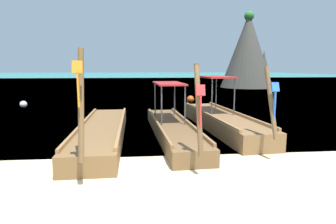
{
  "coord_description": "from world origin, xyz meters",
  "views": [
    {
      "loc": [
        -0.87,
        -5.21,
        2.44
      ],
      "look_at": [
        0.0,
        4.31,
        0.91
      ],
      "focal_mm": 30.3,
      "sensor_mm": 36.0,
      "label": 1
    }
  ],
  "objects_px": {
    "longtail_boat_orange_ribbon": "(102,132)",
    "longtail_boat_red_ribbon": "(172,128)",
    "karst_rock": "(249,51)",
    "longtail_boat_blue_ribbon": "(221,120)",
    "mooring_buoy_far": "(23,104)",
    "mooring_buoy_near": "(191,99)"
  },
  "relations": [
    {
      "from": "longtail_boat_orange_ribbon",
      "to": "karst_rock",
      "type": "relative_size",
      "value": 0.83
    },
    {
      "from": "longtail_boat_blue_ribbon",
      "to": "mooring_buoy_far",
      "type": "relative_size",
      "value": 17.64
    },
    {
      "from": "longtail_boat_orange_ribbon",
      "to": "mooring_buoy_far",
      "type": "relative_size",
      "value": 17.53
    },
    {
      "from": "mooring_buoy_near",
      "to": "karst_rock",
      "type": "bearing_deg",
      "value": 56.79
    },
    {
      "from": "longtail_boat_orange_ribbon",
      "to": "longtail_boat_red_ribbon",
      "type": "xyz_separation_m",
      "value": [
        2.4,
        0.25,
        0.03
      ]
    },
    {
      "from": "longtail_boat_red_ribbon",
      "to": "longtail_boat_blue_ribbon",
      "type": "xyz_separation_m",
      "value": [
        2.04,
        1.07,
        0.05
      ]
    },
    {
      "from": "longtail_boat_red_ribbon",
      "to": "longtail_boat_blue_ribbon",
      "type": "height_order",
      "value": "longtail_boat_red_ribbon"
    },
    {
      "from": "longtail_boat_blue_ribbon",
      "to": "longtail_boat_red_ribbon",
      "type": "bearing_deg",
      "value": -152.33
    },
    {
      "from": "karst_rock",
      "to": "longtail_boat_red_ribbon",
      "type": "bearing_deg",
      "value": -116.19
    },
    {
      "from": "karst_rock",
      "to": "mooring_buoy_near",
      "type": "bearing_deg",
      "value": -123.21
    },
    {
      "from": "longtail_boat_red_ribbon",
      "to": "longtail_boat_blue_ribbon",
      "type": "relative_size",
      "value": 0.96
    },
    {
      "from": "longtail_boat_orange_ribbon",
      "to": "mooring_buoy_far",
      "type": "xyz_separation_m",
      "value": [
        -5.76,
        8.09,
        -0.06
      ]
    },
    {
      "from": "karst_rock",
      "to": "mooring_buoy_near",
      "type": "relative_size",
      "value": 17.69
    },
    {
      "from": "longtail_boat_red_ribbon",
      "to": "mooring_buoy_near",
      "type": "height_order",
      "value": "longtail_boat_red_ribbon"
    },
    {
      "from": "longtail_boat_orange_ribbon",
      "to": "longtail_boat_blue_ribbon",
      "type": "relative_size",
      "value": 0.99
    },
    {
      "from": "karst_rock",
      "to": "mooring_buoy_near",
      "type": "xyz_separation_m",
      "value": [
        -9.4,
        -14.36,
        -4.0
      ]
    },
    {
      "from": "longtail_boat_orange_ribbon",
      "to": "longtail_boat_red_ribbon",
      "type": "relative_size",
      "value": 1.03
    },
    {
      "from": "longtail_boat_orange_ribbon",
      "to": "longtail_boat_red_ribbon",
      "type": "height_order",
      "value": "longtail_boat_orange_ribbon"
    },
    {
      "from": "mooring_buoy_far",
      "to": "longtail_boat_blue_ribbon",
      "type": "bearing_deg",
      "value": -33.55
    },
    {
      "from": "karst_rock",
      "to": "longtail_boat_orange_ribbon",
      "type": "bearing_deg",
      "value": -120.41
    },
    {
      "from": "longtail_boat_blue_ribbon",
      "to": "mooring_buoy_near",
      "type": "distance_m",
      "value": 8.22
    },
    {
      "from": "longtail_boat_blue_ribbon",
      "to": "mooring_buoy_far",
      "type": "bearing_deg",
      "value": 146.45
    }
  ]
}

